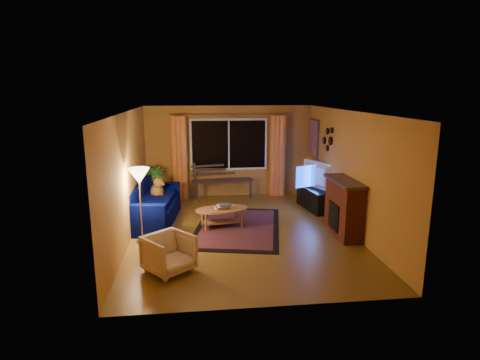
{
  "coord_description": "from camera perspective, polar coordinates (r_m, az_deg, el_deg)",
  "views": [
    {
      "loc": [
        -0.96,
        -7.91,
        2.92
      ],
      "look_at": [
        0.0,
        0.3,
        1.05
      ],
      "focal_mm": 30.0,
      "sensor_mm": 36.0,
      "label": 1
    }
  ],
  "objects": [
    {
      "name": "window",
      "position": [
        11.0,
        -1.61,
        5.06
      ],
      "size": [
        2.0,
        0.02,
        1.3
      ],
      "primitive_type": "cube",
      "color": "black",
      "rests_on": "wall_back"
    },
    {
      "name": "wall_right",
      "position": [
        8.7,
        15.19,
        1.23
      ],
      "size": [
        0.02,
        6.0,
        2.5
      ],
      "primitive_type": "cube",
      "color": "#B98134",
      "rests_on": "ground"
    },
    {
      "name": "armchair",
      "position": [
        6.7,
        -10.09,
        -10.02
      ],
      "size": [
        0.93,
        0.92,
        0.7
      ],
      "primitive_type": "imported",
      "rotation": [
        0.0,
        0.0,
        0.69
      ],
      "color": "beige",
      "rests_on": "ground"
    },
    {
      "name": "coffee_table",
      "position": [
        8.73,
        -2.6,
        -5.37
      ],
      "size": [
        1.31,
        1.31,
        0.41
      ],
      "primitive_type": "cylinder",
      "rotation": [
        0.0,
        0.0,
        0.16
      ],
      "color": "#B27847",
      "rests_on": "ground"
    },
    {
      "name": "wall_left",
      "position": [
        8.19,
        -15.66,
        0.5
      ],
      "size": [
        0.02,
        6.0,
        2.5
      ],
      "primitive_type": "cube",
      "color": "#B98134",
      "rests_on": "ground"
    },
    {
      "name": "potted_plant",
      "position": [
        10.54,
        -12.15,
        -0.82
      ],
      "size": [
        0.66,
        0.66,
        1.0
      ],
      "primitive_type": "imported",
      "rotation": [
        0.0,
        0.0,
        -0.2
      ],
      "color": "#235B1E",
      "rests_on": "ground"
    },
    {
      "name": "dog",
      "position": [
        9.58,
        -11.74,
        -1.16
      ],
      "size": [
        0.43,
        0.51,
        0.48
      ],
      "primitive_type": null,
      "rotation": [
        0.0,
        0.0,
        -0.28
      ],
      "color": "olive",
      "rests_on": "sofa"
    },
    {
      "name": "sofa",
      "position": [
        9.18,
        -12.23,
        -3.3
      ],
      "size": [
        1.13,
        2.2,
        0.86
      ],
      "primitive_type": "cube",
      "rotation": [
        0.0,
        0.0,
        -0.11
      ],
      "color": "#000436",
      "rests_on": "ground"
    },
    {
      "name": "tv_console",
      "position": [
        10.17,
        10.52,
        -2.65
      ],
      "size": [
        0.59,
        1.29,
        0.52
      ],
      "primitive_type": "cube",
      "rotation": [
        0.0,
        0.0,
        0.15
      ],
      "color": "black",
      "rests_on": "ground"
    },
    {
      "name": "curtain_left",
      "position": [
        10.95,
        -8.63,
        3.14
      ],
      "size": [
        0.36,
        0.36,
        2.24
      ],
      "primitive_type": "cylinder",
      "color": "orange",
      "rests_on": "ground"
    },
    {
      "name": "curtain_right",
      "position": [
        11.18,
        5.35,
        3.43
      ],
      "size": [
        0.36,
        0.36,
        2.24
      ],
      "primitive_type": "cylinder",
      "color": "orange",
      "rests_on": "ground"
    },
    {
      "name": "television",
      "position": [
        10.03,
        10.65,
        0.62
      ],
      "size": [
        0.58,
        1.13,
        0.67
      ],
      "primitive_type": "imported",
      "rotation": [
        0.0,
        0.0,
        1.96
      ],
      "color": "black",
      "rests_on": "tv_console"
    },
    {
      "name": "bench",
      "position": [
        11.02,
        -2.44,
        -1.3
      ],
      "size": [
        1.72,
        0.79,
        0.5
      ],
      "primitive_type": "cube",
      "rotation": [
        0.0,
        0.0,
        0.19
      ],
      "color": "#382724",
      "rests_on": "ground"
    },
    {
      "name": "wall_back",
      "position": [
        11.09,
        -1.63,
        4.08
      ],
      "size": [
        4.5,
        0.02,
        2.5
      ],
      "primitive_type": "cube",
      "color": "#B98134",
      "rests_on": "ground"
    },
    {
      "name": "curtain_rod",
      "position": [
        10.87,
        -1.61,
        9.21
      ],
      "size": [
        3.2,
        0.03,
        0.03
      ],
      "primitive_type": "cylinder",
      "rotation": [
        0.0,
        1.57,
        0.0
      ],
      "color": "#BF8C3F",
      "rests_on": "wall_back"
    },
    {
      "name": "painting",
      "position": [
        10.91,
        10.38,
        5.86
      ],
      "size": [
        0.04,
        0.76,
        0.96
      ],
      "primitive_type": "cube",
      "color": "orange",
      "rests_on": "wall_right"
    },
    {
      "name": "floor_lamp",
      "position": [
        7.91,
        -13.94,
        -3.63
      ],
      "size": [
        0.31,
        0.31,
        1.48
      ],
      "primitive_type": "cylinder",
      "rotation": [
        0.0,
        0.0,
        0.31
      ],
      "color": "#BF8C3F",
      "rests_on": "ground"
    },
    {
      "name": "floor",
      "position": [
        8.49,
        0.24,
        -7.44
      ],
      "size": [
        4.5,
        6.0,
        0.02
      ],
      "primitive_type": "cube",
      "color": "brown",
      "rests_on": "ground"
    },
    {
      "name": "ceiling",
      "position": [
        7.98,
        0.25,
        9.8
      ],
      "size": [
        4.5,
        6.0,
        0.02
      ],
      "primitive_type": "cube",
      "color": "white",
      "rests_on": "ground"
    },
    {
      "name": "mirror_cluster",
      "position": [
        9.8,
        12.31,
        5.9
      ],
      "size": [
        0.06,
        0.6,
        0.56
      ],
      "primitive_type": null,
      "color": "black",
      "rests_on": "wall_right"
    },
    {
      "name": "fireplace",
      "position": [
        8.43,
        14.58,
        -4.0
      ],
      "size": [
        0.4,
        1.2,
        1.1
      ],
      "primitive_type": "cube",
      "color": "maroon",
      "rests_on": "ground"
    },
    {
      "name": "rug",
      "position": [
        8.74,
        -0.32,
        -6.71
      ],
      "size": [
        2.3,
        3.1,
        0.02
      ],
      "primitive_type": "cube",
      "rotation": [
        0.0,
        0.0,
        -0.2
      ],
      "color": "maroon",
      "rests_on": "ground"
    }
  ]
}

